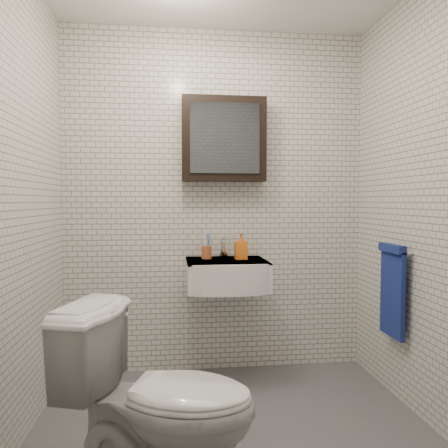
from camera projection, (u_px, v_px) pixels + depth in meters
name	position (u px, v px, depth m)	size (l,w,h in m)	color
ground	(235.00, 440.00, 2.29)	(2.20, 2.00, 0.01)	#4E5156
room_shell	(235.00, 160.00, 2.21)	(2.22, 2.02, 2.51)	silver
washbasin	(227.00, 274.00, 2.99)	(0.55, 0.50, 0.20)	white
faucet	(224.00, 248.00, 3.17)	(0.06, 0.20, 0.15)	silver
mirror_cabinet	(224.00, 139.00, 3.13)	(0.60, 0.15, 0.60)	black
towel_rail	(393.00, 287.00, 2.72)	(0.09, 0.30, 0.58)	silver
toothbrush_cup	(207.00, 252.00, 3.09)	(0.08, 0.08, 0.20)	#AA502A
soap_bottle	(241.00, 246.00, 3.06)	(0.08, 0.08, 0.18)	orange
toilet	(161.00, 402.00, 1.84)	(0.46, 0.80, 0.82)	white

